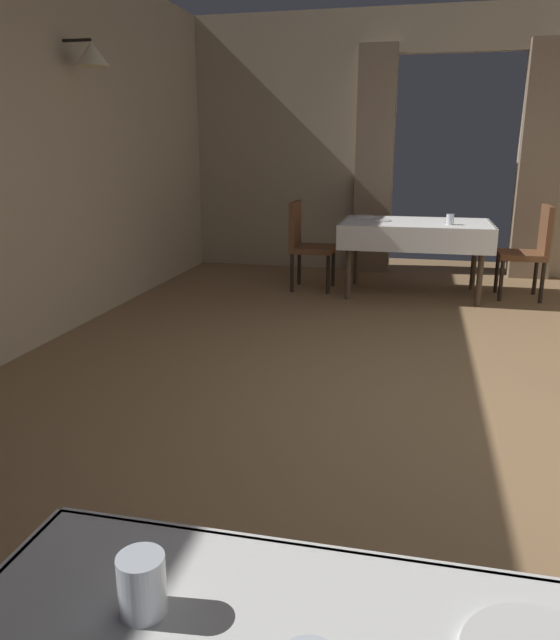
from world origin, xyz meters
name	(u,v)px	position (x,y,z in m)	size (l,w,h in m)	color
ground	(470,410)	(0.00, 0.00, 0.00)	(10.08, 10.08, 0.00)	olive
wall_back	(456,143)	(0.00, 4.18, 1.52)	(6.40, 0.27, 3.00)	tan
dining_table_mid	(415,230)	(-0.39, 2.90, 0.67)	(1.49, 0.98, 0.75)	#4C3D2D
chair_mid_right	(531,247)	(0.74, 2.98, 0.52)	(0.44, 0.44, 0.93)	black
chair_mid_left	(306,241)	(-1.52, 2.91, 0.52)	(0.44, 0.44, 0.93)	black
glass_near_d	(142,585)	(-0.74, -2.67, 0.80)	(0.08, 0.08, 0.10)	silver
plate_mid_a	(381,220)	(-0.74, 2.88, 0.76)	(0.21, 0.21, 0.01)	white
plate_mid_b	(364,216)	(-0.94, 3.25, 0.76)	(0.21, 0.21, 0.01)	white
glass_mid_c	(450,219)	(-0.07, 2.72, 0.80)	(0.07, 0.07, 0.10)	silver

